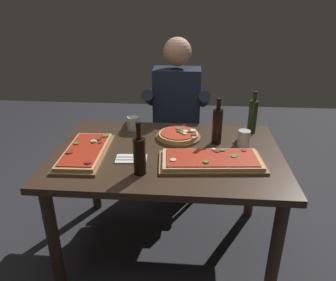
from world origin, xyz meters
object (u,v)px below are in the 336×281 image
at_px(pizza_rectangular_front, 211,161).
at_px(pizza_rectangular_left, 85,152).
at_px(wine_bottle_dark, 253,116).
at_px(seated_diner, 176,112).
at_px(tumbler_far_side, 244,139).
at_px(diner_chair, 177,134).
at_px(oil_bottle_amber, 217,126).
at_px(tumbler_near_camera, 133,124).
at_px(pizza_round_far, 179,135).
at_px(dining_table, 167,165).
at_px(vinegar_bottle_green, 140,155).

bearing_deg(pizza_rectangular_front, pizza_rectangular_left, 175.80).
relative_size(wine_bottle_dark, seated_diner, 0.22).
height_order(tumbler_far_side, diner_chair, diner_chair).
height_order(pizza_rectangular_left, seated_diner, seated_diner).
height_order(tumbler_far_side, seated_diner, seated_diner).
height_order(pizza_rectangular_left, wine_bottle_dark, wine_bottle_dark).
bearing_deg(oil_bottle_amber, pizza_rectangular_front, -98.71).
height_order(pizza_rectangular_left, tumbler_near_camera, tumbler_near_camera).
distance_m(tumbler_near_camera, seated_diner, 0.50).
relative_size(pizza_round_far, wine_bottle_dark, 1.02).
relative_size(tumbler_far_side, diner_chair, 0.12).
distance_m(dining_table, tumbler_far_side, 0.51).
bearing_deg(tumbler_near_camera, pizza_rectangular_left, -118.08).
relative_size(dining_table, pizza_rectangular_left, 2.61).
height_order(wine_bottle_dark, oil_bottle_amber, oil_bottle_amber).
bearing_deg(tumbler_near_camera, wine_bottle_dark, 1.81).
height_order(pizza_rectangular_left, vinegar_bottle_green, vinegar_bottle_green).
bearing_deg(tumbler_near_camera, seated_diner, 55.14).
bearing_deg(vinegar_bottle_green, tumbler_near_camera, 103.55).
bearing_deg(wine_bottle_dark, oil_bottle_amber, -141.51).
xyz_separation_m(pizza_round_far, tumbler_near_camera, (-0.33, 0.12, 0.02)).
xyz_separation_m(oil_bottle_amber, tumbler_near_camera, (-0.58, 0.18, -0.08)).
bearing_deg(pizza_rectangular_front, pizza_round_far, 120.71).
bearing_deg(oil_bottle_amber, pizza_round_far, 167.67).
height_order(pizza_rectangular_front, oil_bottle_amber, oil_bottle_amber).
bearing_deg(oil_bottle_amber, dining_table, -154.14).
relative_size(wine_bottle_dark, vinegar_bottle_green, 0.99).
xyz_separation_m(pizza_rectangular_front, wine_bottle_dark, (0.30, 0.49, 0.10)).
xyz_separation_m(pizza_rectangular_front, tumbler_near_camera, (-0.53, 0.47, 0.02)).
bearing_deg(pizza_rectangular_front, tumbler_near_camera, 138.93).
bearing_deg(dining_table, diner_chair, 89.00).
relative_size(vinegar_bottle_green, tumbler_near_camera, 3.01).
relative_size(pizza_round_far, diner_chair, 0.34).
bearing_deg(oil_bottle_amber, wine_bottle_dark, 38.49).
relative_size(pizza_round_far, tumbler_near_camera, 3.02).
distance_m(dining_table, seated_diner, 0.74).
bearing_deg(pizza_rectangular_left, tumbler_near_camera, 61.92).
bearing_deg(wine_bottle_dark, pizza_rectangular_front, -121.29).
height_order(pizza_round_far, oil_bottle_amber, oil_bottle_amber).
distance_m(wine_bottle_dark, diner_chair, 0.83).
xyz_separation_m(wine_bottle_dark, oil_bottle_amber, (-0.25, -0.20, 0.00)).
bearing_deg(pizza_round_far, diner_chair, 93.90).
xyz_separation_m(dining_table, pizza_rectangular_front, (0.26, -0.14, 0.12)).
bearing_deg(diner_chair, tumbler_near_camera, -118.31).
bearing_deg(wine_bottle_dark, seated_diner, 144.98).
height_order(dining_table, seated_diner, seated_diner).
xyz_separation_m(pizza_round_far, wine_bottle_dark, (0.50, 0.15, 0.10)).
xyz_separation_m(dining_table, diner_chair, (0.01, 0.86, -0.16)).
relative_size(dining_table, seated_diner, 1.05).
bearing_deg(pizza_round_far, pizza_rectangular_left, -152.28).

